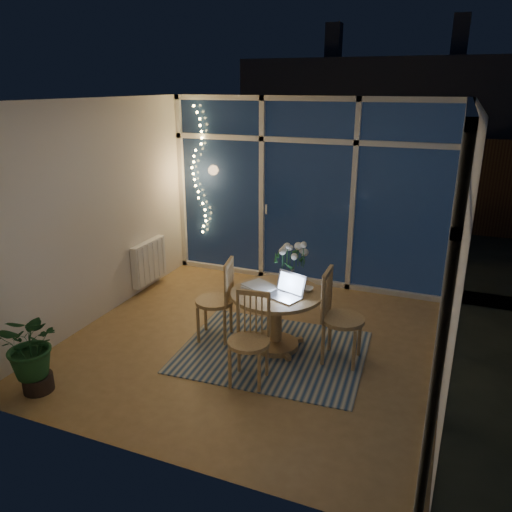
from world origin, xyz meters
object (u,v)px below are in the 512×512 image
dining_table (276,320)px  chair_front (249,340)px  chair_right (343,317)px  flower_vase (292,277)px  laptop (284,286)px  potted_plant (34,355)px  chair_left (214,299)px

dining_table → chair_front: size_ratio=1.07×
chair_right → flower_vase: bearing=69.8°
laptop → potted_plant: 2.46m
laptop → dining_table: bearing=156.9°
dining_table → chair_left: 0.73m
chair_front → flower_vase: chair_front is taller
dining_table → potted_plant: size_ratio=1.28×
chair_left → chair_right: chair_right is taller
chair_left → chair_right: 1.44m
dining_table → chair_right: chair_right is taller
dining_table → chair_left: size_ratio=1.02×
potted_plant → laptop: bearing=37.7°
chair_left → chair_right: size_ratio=0.96×
flower_vase → potted_plant: flower_vase is taller
chair_left → potted_plant: bearing=-47.2°
chair_left → chair_right: bearing=79.9°
chair_right → chair_front: bearing=133.4°
chair_left → potted_plant: 1.90m
chair_right → chair_front: (-0.74, -0.72, -0.05)m
chair_left → laptop: chair_left is taller
chair_left → flower_vase: 0.90m
dining_table → potted_plant: bearing=-138.6°
laptop → flower_vase: size_ratio=1.68×
flower_vase → potted_plant: size_ratio=0.28×
dining_table → laptop: laptop is taller
chair_right → potted_plant: size_ratio=1.32×
chair_right → chair_front: size_ratio=1.10×
chair_left → flower_vase: size_ratio=4.57×
chair_left → potted_plant: size_ratio=1.26×
potted_plant → chair_right: bearing=32.3°
dining_table → flower_vase: bearing=65.8°
dining_table → chair_left: bearing=-176.5°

